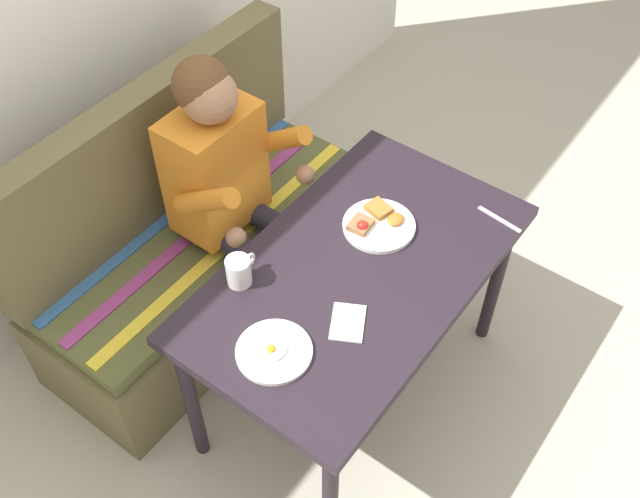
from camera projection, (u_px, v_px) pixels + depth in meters
ground_plane at (350, 387)px, 2.95m from camera, size 8.00×8.00×0.00m
table at (356, 284)px, 2.46m from camera, size 1.20×0.70×0.73m
couch at (197, 245)px, 3.00m from camera, size 1.44×0.56×1.00m
person at (230, 180)px, 2.66m from camera, size 0.45×0.61×1.21m
plate_breakfast at (377, 224)px, 2.51m from camera, size 0.25×0.25×0.05m
plate_eggs at (274, 351)px, 2.18m from camera, size 0.23×0.23×0.04m
coffee_mug at (239, 270)px, 2.33m from camera, size 0.12×0.08×0.10m
napkin at (348, 322)px, 2.26m from camera, size 0.17×0.15×0.01m
fork at (499, 219)px, 2.54m from camera, size 0.03×0.17×0.00m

